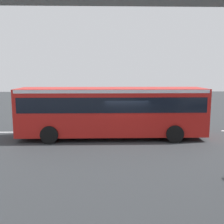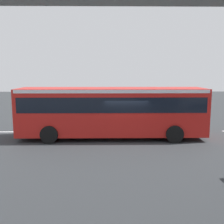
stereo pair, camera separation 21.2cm
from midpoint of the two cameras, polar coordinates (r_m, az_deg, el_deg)
The scene contains 7 objects.
ground at distance 16.20m, azimuth 3.36°, elevation -6.01°, with size 80.00×80.00×0.00m, color #2D3033.
city_bus at distance 16.23m, azimuth 0.30°, elevation 0.82°, with size 11.54×2.85×3.15m.
traffic_sign at distance 19.10m, azimuth 10.82°, elevation 1.88°, with size 0.08×0.60×2.80m.
lane_dash_left at distance 18.95m, azimuth 15.07°, elevation -4.11°, with size 2.00×0.20×0.01m, color silver.
lane_dash_centre at distance 18.27m, azimuth 2.88°, elevation -4.30°, with size 2.00×0.20×0.01m, color silver.
lane_dash_right at distance 18.45m, azimuth -9.65°, elevation -4.28°, with size 2.00×0.20×0.01m, color silver.
lane_dash_rightmost at distance 19.47m, azimuth -21.39°, elevation -4.08°, with size 2.00×0.20×0.01m, color silver.
Camera 2 is at (1.06, 15.62, 4.12)m, focal length 41.57 mm.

